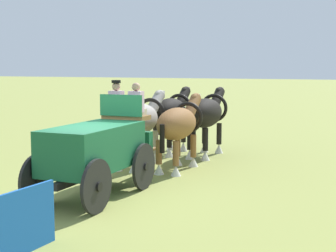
# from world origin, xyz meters

# --- Properties ---
(ground_plane) EXTENTS (220.00, 220.00, 0.00)m
(ground_plane) POSITION_xyz_m (0.00, 0.00, 0.00)
(ground_plane) COLOR olive
(show_wagon) EXTENTS (5.77, 1.74, 2.71)m
(show_wagon) POSITION_xyz_m (0.18, 0.00, 1.16)
(show_wagon) COLOR #195B38
(show_wagon) RESTS_ON ground
(draft_horse_rear_near) EXTENTS (3.25, 1.02, 2.29)m
(draft_horse_rear_near) POSITION_xyz_m (3.75, 0.70, 1.41)
(draft_horse_rear_near) COLOR #9E998E
(draft_horse_rear_near) RESTS_ON ground
(draft_horse_rear_off) EXTENTS (3.13, 0.99, 2.21)m
(draft_horse_rear_off) POSITION_xyz_m (3.78, -0.60, 1.34)
(draft_horse_rear_off) COLOR brown
(draft_horse_rear_off) RESTS_ON ground
(draft_horse_lead_near) EXTENTS (2.97, 0.97, 2.31)m
(draft_horse_lead_near) POSITION_xyz_m (6.36, 0.74, 1.43)
(draft_horse_lead_near) COLOR black
(draft_horse_lead_near) RESTS_ON ground
(draft_horse_lead_off) EXTENTS (3.22, 1.03, 2.31)m
(draft_horse_lead_off) POSITION_xyz_m (6.37, -0.56, 1.43)
(draft_horse_lead_off) COLOR black
(draft_horse_lead_off) RESTS_ON ground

